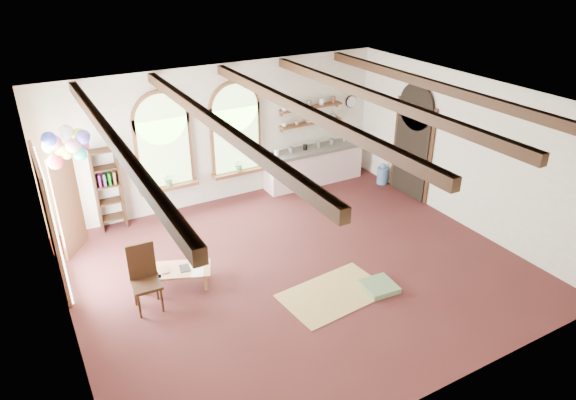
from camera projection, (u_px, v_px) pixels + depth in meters
floor at (299, 268)px, 9.72m from camera, size 8.00×8.00×0.00m
ceiling_beams at (301, 109)px, 8.34m from camera, size 6.20×6.80×0.18m
window_left at (164, 145)px, 11.06m from camera, size 1.30×0.28×2.20m
window_right at (236, 132)px, 11.80m from camera, size 1.30×0.28×2.20m
left_doorway at (51, 224)px, 8.88m from camera, size 0.10×1.90×2.50m
right_doorway at (411, 152)px, 12.13m from camera, size 0.10×1.30×2.40m
kitchen_counter at (314, 165)px, 13.01m from camera, size 2.68×0.62×0.94m
wall_shelf_lower at (311, 123)px, 12.67m from camera, size 1.70×0.24×0.04m
wall_shelf_upper at (311, 107)px, 12.50m from camera, size 1.70×0.24×0.04m
wall_clock at (351, 102)px, 13.12m from camera, size 0.32×0.04×0.32m
bookshelf at (108, 190)px, 10.73m from camera, size 0.53×0.32×1.80m
coffee_table at (175, 271)px, 9.09m from camera, size 1.37×1.00×0.35m
side_chair at (147, 291)px, 8.52m from camera, size 0.48×0.48×1.15m
floor_mat at (334, 294)px, 8.99m from camera, size 1.92×1.29×0.02m
floor_cushion at (379, 286)px, 9.12m from camera, size 0.60×0.60×0.10m
water_jug_a at (339, 168)px, 13.46m from camera, size 0.30×0.30×0.59m
water_jug_b at (383, 175)px, 13.08m from camera, size 0.28×0.28×0.55m
balloon_cluster at (67, 145)px, 8.98m from camera, size 0.79×0.79×1.16m
table_book at (158, 271)px, 8.98m from camera, size 0.19×0.27×0.02m
tablet at (185, 268)px, 9.08m from camera, size 0.21×0.28×0.01m
potted_plant_left at (169, 179)px, 11.32m from camera, size 0.27×0.23×0.30m
potted_plant_right at (239, 165)px, 12.06m from camera, size 0.27×0.23×0.30m
shelf_cup_a at (284, 125)px, 12.32m from camera, size 0.12×0.10×0.10m
shelf_cup_b at (297, 123)px, 12.47m from camera, size 0.10×0.10×0.09m
shelf_bowl_a at (309, 121)px, 12.63m from camera, size 0.22×0.22×0.05m
shelf_bowl_b at (321, 119)px, 12.78m from camera, size 0.20×0.20×0.06m
shelf_vase at (333, 114)px, 12.91m from camera, size 0.18×0.18×0.19m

